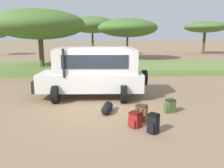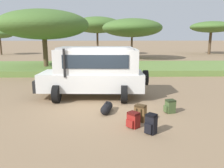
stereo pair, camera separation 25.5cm
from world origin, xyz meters
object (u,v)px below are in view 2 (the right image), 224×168
at_px(acacia_tree_left_mid, 44,25).
at_px(acacia_tree_centre_back, 97,25).
at_px(duffel_bag_low_black_case, 107,108).
at_px(acacia_tree_right_mid, 132,28).
at_px(backpack_outermost, 170,106).
at_px(backpack_cluster_center, 151,124).
at_px(acacia_tree_far_right, 211,27).
at_px(backpack_beside_front_wheel, 140,113).
at_px(backpack_near_rear_wheel, 133,120).
at_px(safari_vehicle, 94,71).

distance_m(acacia_tree_left_mid, acacia_tree_centre_back, 17.95).
distance_m(duffel_bag_low_black_case, acacia_tree_right_mid, 21.21).
distance_m(backpack_outermost, acacia_tree_left_mid, 13.61).
distance_m(duffel_bag_low_black_case, acacia_tree_centre_back, 28.51).
relative_size(backpack_cluster_center, duffel_bag_low_black_case, 0.65).
height_order(backpack_outermost, acacia_tree_far_right, acacia_tree_far_right).
distance_m(backpack_beside_front_wheel, duffel_bag_low_black_case, 1.52).
height_order(backpack_outermost, acacia_tree_centre_back, acacia_tree_centre_back).
height_order(duffel_bag_low_black_case, acacia_tree_left_mid, acacia_tree_left_mid).
bearing_deg(acacia_tree_left_mid, acacia_tree_right_mid, 49.64).
distance_m(backpack_beside_front_wheel, backpack_near_rear_wheel, 0.62).
height_order(acacia_tree_left_mid, acacia_tree_far_right, acacia_tree_far_right).
bearing_deg(backpack_outermost, acacia_tree_left_mid, 125.44).
bearing_deg(backpack_near_rear_wheel, backpack_outermost, 40.16).
bearing_deg(safari_vehicle, acacia_tree_far_right, 55.57).
relative_size(backpack_cluster_center, acacia_tree_right_mid, 0.08).
bearing_deg(backpack_cluster_center, duffel_bag_low_black_case, 124.40).
height_order(acacia_tree_centre_back, acacia_tree_right_mid, acacia_tree_centre_back).
xyz_separation_m(acacia_tree_right_mid, acacia_tree_far_right, (14.20, 8.18, 0.47)).
distance_m(duffel_bag_low_black_case, acacia_tree_left_mid, 12.33).
distance_m(acacia_tree_right_mid, acacia_tree_far_right, 16.39).
height_order(safari_vehicle, backpack_outermost, safari_vehicle).
height_order(backpack_cluster_center, acacia_tree_right_mid, acacia_tree_right_mid).
bearing_deg(acacia_tree_left_mid, acacia_tree_far_right, 38.70).
xyz_separation_m(backpack_cluster_center, backpack_outermost, (1.13, 1.85, -0.05)).
bearing_deg(duffel_bag_low_black_case, backpack_beside_front_wheel, -38.48).
height_order(safari_vehicle, acacia_tree_far_right, acacia_tree_far_right).
distance_m(backpack_cluster_center, acacia_tree_centre_back, 30.51).
height_order(safari_vehicle, backpack_near_rear_wheel, safari_vehicle).
height_order(backpack_near_rear_wheel, duffel_bag_low_black_case, backpack_near_rear_wheel).
bearing_deg(acacia_tree_far_right, acacia_tree_centre_back, -177.99).
height_order(backpack_beside_front_wheel, acacia_tree_far_right, acacia_tree_far_right).
xyz_separation_m(acacia_tree_left_mid, acacia_tree_centre_back, (3.78, 17.53, 0.88)).
distance_m(backpack_near_rear_wheel, acacia_tree_left_mid, 13.94).
bearing_deg(duffel_bag_low_black_case, acacia_tree_far_right, 58.58).
height_order(safari_vehicle, backpack_cluster_center, safari_vehicle).
bearing_deg(backpack_near_rear_wheel, acacia_tree_far_right, 61.07).
distance_m(backpack_near_rear_wheel, acacia_tree_centre_back, 30.00).
bearing_deg(duffel_bag_low_black_case, acacia_tree_left_mid, 115.89).
relative_size(backpack_beside_front_wheel, acacia_tree_centre_back, 0.08).
relative_size(duffel_bag_low_black_case, acacia_tree_left_mid, 0.13).
relative_size(backpack_cluster_center, backpack_near_rear_wheel, 1.22).
distance_m(backpack_beside_front_wheel, acacia_tree_centre_back, 29.50).
bearing_deg(acacia_tree_right_mid, acacia_tree_far_right, 29.94).
bearing_deg(backpack_near_rear_wheel, acacia_tree_centre_back, 94.29).
relative_size(safari_vehicle, acacia_tree_left_mid, 0.73).
height_order(backpack_beside_front_wheel, acacia_tree_right_mid, acacia_tree_right_mid).
distance_m(backpack_near_rear_wheel, acacia_tree_right_mid, 22.52).
relative_size(backpack_outermost, acacia_tree_far_right, 0.07).
height_order(duffel_bag_low_black_case, acacia_tree_right_mid, acacia_tree_right_mid).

